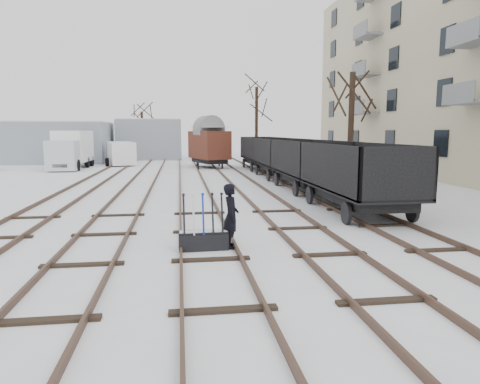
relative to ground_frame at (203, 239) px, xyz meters
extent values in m
plane|color=white|center=(0.12, -1.01, -0.28)|extent=(120.00, 120.00, 0.00)
cube|color=black|center=(-6.59, 12.99, -0.21)|extent=(0.07, 52.00, 0.15)
cube|color=black|center=(-5.16, 12.99, -0.21)|extent=(0.07, 52.00, 0.15)
cube|color=black|center=(-3.59, 12.99, -0.21)|extent=(0.07, 52.00, 0.15)
cube|color=black|center=(-2.16, 12.99, -0.21)|extent=(0.07, 52.00, 0.15)
cube|color=black|center=(-2.88, 0.99, -0.26)|extent=(1.90, 0.20, 0.08)
cube|color=black|center=(-0.59, 12.99, -0.21)|extent=(0.07, 52.00, 0.15)
cube|color=black|center=(0.84, 12.99, -0.21)|extent=(0.07, 52.00, 0.15)
cube|color=black|center=(0.12, 0.99, -0.26)|extent=(1.90, 0.20, 0.08)
cube|color=black|center=(2.41, 12.99, -0.21)|extent=(0.07, 52.00, 0.15)
cube|color=black|center=(3.84, 12.99, -0.21)|extent=(0.07, 52.00, 0.15)
cube|color=black|center=(3.12, 0.99, -0.26)|extent=(1.90, 0.20, 0.08)
cube|color=black|center=(5.41, 12.99, -0.21)|extent=(0.07, 52.00, 0.15)
cube|color=black|center=(6.84, 12.99, -0.21)|extent=(0.07, 52.00, 0.15)
cube|color=black|center=(6.12, 0.99, -0.26)|extent=(1.90, 0.20, 0.08)
cube|color=#949DA6|center=(-12.88, 34.99, 1.72)|extent=(10.00, 8.00, 4.00)
cube|color=silver|center=(-12.88, 34.99, 3.77)|extent=(9.80, 7.84, 0.10)
cube|color=#949DA6|center=(-3.88, 38.99, 1.92)|extent=(7.00, 6.00, 4.40)
cube|color=silver|center=(-3.88, 38.99, 4.17)|extent=(6.86, 5.88, 0.10)
cube|color=black|center=(0.00, 0.00, -0.06)|extent=(1.31, 0.46, 0.44)
cube|color=black|center=(0.00, 0.00, 0.18)|extent=(1.31, 0.34, 0.06)
cube|color=silver|center=(0.00, 0.00, 0.22)|extent=(1.26, 0.30, 0.03)
cylinder|color=black|center=(-0.50, -0.02, 0.67)|extent=(0.06, 0.32, 1.08)
cylinder|color=silver|center=(-0.25, -0.01, 0.67)|extent=(0.06, 0.32, 1.08)
cylinder|color=#0C249D|center=(0.00, 0.00, 0.67)|extent=(0.06, 0.32, 1.08)
cylinder|color=black|center=(0.25, 0.01, 0.67)|extent=(0.06, 0.32, 1.08)
cylinder|color=black|center=(0.50, 0.02, 0.67)|extent=(0.06, 0.32, 1.08)
imported|color=black|center=(0.75, 0.10, 0.59)|extent=(0.48, 0.67, 1.74)
cube|color=black|center=(6.12, 4.52, 0.42)|extent=(2.07, 5.70, 0.43)
cube|color=black|center=(6.12, 4.52, 0.63)|extent=(2.59, 6.48, 0.13)
cube|color=black|center=(4.88, 4.52, 1.50)|extent=(0.11, 6.48, 1.73)
cube|color=black|center=(7.37, 4.52, 1.50)|extent=(0.11, 6.48, 1.73)
cube|color=silver|center=(6.12, 4.52, 0.74)|extent=(2.33, 6.22, 0.06)
cylinder|color=black|center=(4.94, 2.45, 0.09)|extent=(0.13, 0.76, 0.76)
cylinder|color=black|center=(7.31, 6.59, 0.09)|extent=(0.13, 0.76, 0.76)
cube|color=black|center=(6.12, 10.92, 0.42)|extent=(2.07, 5.70, 0.43)
cube|color=black|center=(6.12, 10.92, 0.63)|extent=(2.59, 6.48, 0.13)
cube|color=black|center=(4.88, 10.92, 1.50)|extent=(0.11, 6.48, 1.73)
cube|color=black|center=(7.37, 10.92, 1.50)|extent=(0.11, 6.48, 1.73)
cube|color=silver|center=(6.12, 10.92, 0.74)|extent=(2.33, 6.22, 0.06)
cylinder|color=black|center=(4.94, 8.85, 0.09)|extent=(0.13, 0.76, 0.76)
cylinder|color=black|center=(7.31, 12.99, 0.09)|extent=(0.13, 0.76, 0.76)
cube|color=black|center=(6.12, 17.32, 0.42)|extent=(2.07, 5.70, 0.43)
cube|color=black|center=(6.12, 17.32, 0.63)|extent=(2.59, 6.48, 0.13)
cube|color=black|center=(4.88, 17.32, 1.50)|extent=(0.11, 6.48, 1.73)
cube|color=black|center=(7.37, 17.32, 1.50)|extent=(0.11, 6.48, 1.73)
cube|color=silver|center=(6.12, 17.32, 0.74)|extent=(2.33, 6.22, 0.06)
cylinder|color=black|center=(4.94, 15.25, 0.09)|extent=(0.13, 0.76, 0.76)
cylinder|color=black|center=(7.31, 19.39, 0.09)|extent=(0.13, 0.76, 0.76)
cube|color=black|center=(6.12, 23.72, 0.42)|extent=(2.07, 5.70, 0.43)
cube|color=black|center=(6.12, 23.72, 0.63)|extent=(2.59, 6.48, 0.13)
cube|color=black|center=(4.88, 23.72, 1.50)|extent=(0.11, 6.48, 1.73)
cube|color=black|center=(7.37, 23.72, 1.50)|extent=(0.11, 6.48, 1.73)
cube|color=silver|center=(6.12, 23.72, 0.74)|extent=(2.33, 6.22, 0.06)
cylinder|color=black|center=(4.94, 21.65, 0.09)|extent=(0.13, 0.76, 0.76)
cylinder|color=black|center=(7.31, 25.79, 0.09)|extent=(0.13, 0.76, 0.76)
cube|color=black|center=(1.96, 26.20, 0.31)|extent=(2.95, 4.36, 0.36)
cube|color=#441F14|center=(1.96, 26.20, 1.67)|extent=(3.54, 5.02, 2.37)
cube|color=silver|center=(1.96, 26.20, 3.18)|extent=(3.26, 4.73, 0.04)
cylinder|color=black|center=(0.95, 24.74, 0.03)|extent=(0.11, 0.64, 0.64)
cylinder|color=black|center=(2.96, 27.66, 0.03)|extent=(0.11, 0.64, 0.64)
cube|color=black|center=(-9.56, 26.52, 0.22)|extent=(1.27, 7.05, 0.28)
cube|color=silver|center=(-9.56, 23.93, 0.96)|extent=(2.26, 1.90, 2.31)
cube|color=white|center=(-9.56, 27.26, 1.57)|extent=(2.42, 4.86, 2.59)
cube|color=silver|center=(-9.56, 27.26, 2.88)|extent=(2.38, 4.77, 0.04)
cylinder|color=black|center=(-10.58, 24.11, 0.18)|extent=(0.28, 0.92, 0.92)
cylinder|color=black|center=(-8.55, 29.11, 0.18)|extent=(0.28, 0.92, 0.92)
cube|color=white|center=(-6.04, 30.09, 0.82)|extent=(3.32, 5.24, 1.99)
cube|color=silver|center=(-6.04, 30.09, 1.83)|extent=(3.23, 5.12, 0.04)
cylinder|color=black|center=(-7.03, 28.54, 0.10)|extent=(0.24, 0.77, 0.77)
cylinder|color=black|center=(-5.05, 31.63, 0.10)|extent=(0.24, 0.77, 0.77)
cylinder|color=black|center=(-16.07, 29.78, 4.67)|extent=(0.04, 0.04, 4.65)
cylinder|color=black|center=(8.29, 10.46, 2.78)|extent=(0.30, 0.30, 6.13)
cylinder|color=black|center=(-4.81, 39.88, 2.40)|extent=(0.30, 0.30, 5.37)
cylinder|color=black|center=(6.82, 30.05, 3.38)|extent=(0.30, 0.30, 7.32)
camera|label=1|loc=(-0.58, -11.03, 2.82)|focal=32.00mm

